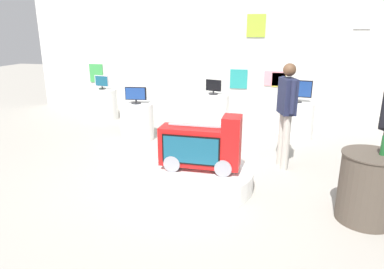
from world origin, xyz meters
The scene contains 15 objects.
ground_plane centered at (0.00, 0.00, 0.00)m, with size 30.00×30.00×0.00m, color #9E998E.
back_wall_display centered at (0.00, 4.32, 1.57)m, with size 10.76×0.13×3.14m.
main_display_pedestal centered at (0.34, -0.25, 0.14)m, with size 1.52×1.52×0.29m, color white.
novelty_firetruck_tv centered at (0.36, -0.25, 0.62)m, with size 1.12×0.41×0.80m.
display_pedestal_left_rear centered at (-0.07, 3.09, 0.38)m, with size 0.73×0.73×0.75m, color white.
tv_on_left_rear centered at (-0.07, 3.08, 0.93)m, with size 0.37×0.22×0.33m.
display_pedestal_center_rear centered at (-2.90, 3.12, 0.38)m, with size 0.71×0.71×0.75m, color white.
tv_on_center_rear centered at (-2.90, 3.12, 0.94)m, with size 0.40×0.17×0.34m.
display_pedestal_right_rear centered at (1.76, 2.61, 0.38)m, with size 0.75×0.75×0.75m, color white.
tv_on_right_rear centered at (1.76, 2.61, 1.01)m, with size 0.56×0.22×0.45m.
display_pedestal_far_right centered at (-1.41, 1.71, 0.38)m, with size 0.68×0.68×0.75m, color white.
tv_on_far_right centered at (-1.41, 1.71, 0.93)m, with size 0.43×0.20×0.34m.
side_table_round centered at (2.45, -0.64, 0.43)m, with size 0.68×0.68×0.85m.
bottle_on_side_table centered at (2.53, -0.65, 0.97)m, with size 0.07×0.07×0.30m.
shopper_browsing_near_truck centered at (1.50, 0.84, 1.00)m, with size 0.31×0.54×1.71m.
Camera 1 is at (1.29, -4.69, 2.21)m, focal length 32.18 mm.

